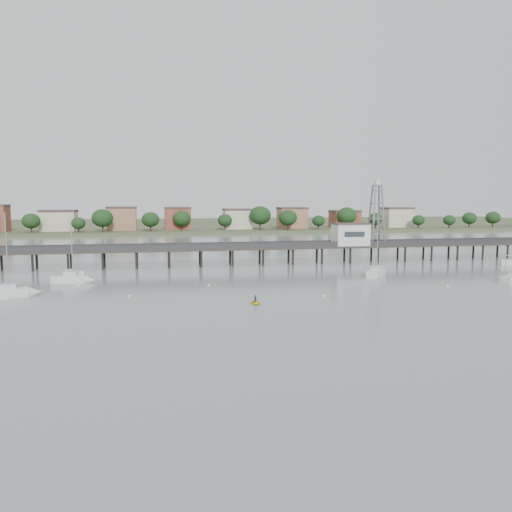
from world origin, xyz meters
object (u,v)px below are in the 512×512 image
(pier, at_px, (246,248))
(sailboat_a, at_px, (15,293))
(sailboat_b, at_px, (77,279))
(yellow_dinghy, at_px, (255,304))
(lattice_tower, at_px, (376,215))
(sailboat_c, at_px, (378,272))
(white_tender, at_px, (73,273))

(pier, relative_size, sailboat_a, 11.13)
(sailboat_b, height_order, yellow_dinghy, sailboat_b)
(lattice_tower, bearing_deg, pier, -180.00)
(sailboat_c, distance_m, white_tender, 59.45)
(lattice_tower, distance_m, sailboat_b, 69.03)
(sailboat_a, distance_m, yellow_dinghy, 36.77)
(white_tender, relative_size, yellow_dinghy, 1.61)
(pier, relative_size, white_tender, 38.23)
(sailboat_b, bearing_deg, sailboat_c, 7.85)
(sailboat_b, relative_size, sailboat_c, 0.93)
(lattice_tower, height_order, white_tender, lattice_tower)
(sailboat_a, xyz_separation_m, sailboat_c, (63.38, 9.35, 0.00))
(sailboat_a, bearing_deg, white_tender, 56.15)
(pier, distance_m, sailboat_b, 39.03)
(lattice_tower, xyz_separation_m, sailboat_b, (-65.63, -18.66, -10.45))
(pier, distance_m, white_tender, 37.56)
(pier, distance_m, sailboat_c, 30.92)
(sailboat_c, bearing_deg, sailboat_a, 139.11)
(lattice_tower, distance_m, sailboat_c, 25.54)
(sailboat_b, bearing_deg, sailboat_a, -109.97)
(sailboat_c, bearing_deg, pier, 86.77)
(white_tender, xyz_separation_m, yellow_dinghy, (29.60, -33.22, -0.44))
(sailboat_a, bearing_deg, sailboat_b, 39.21)
(sailboat_b, height_order, sailboat_c, sailboat_c)
(lattice_tower, bearing_deg, sailboat_b, -164.13)
(pier, bearing_deg, yellow_dinghy, -98.68)
(pier, distance_m, lattice_tower, 32.34)
(pier, height_order, yellow_dinghy, pier)
(pier, xyz_separation_m, sailboat_c, (22.14, -21.34, -3.15))
(yellow_dinghy, bearing_deg, sailboat_a, 158.97)
(sailboat_c, height_order, white_tender, sailboat_c)
(pier, height_order, sailboat_b, sailboat_b)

